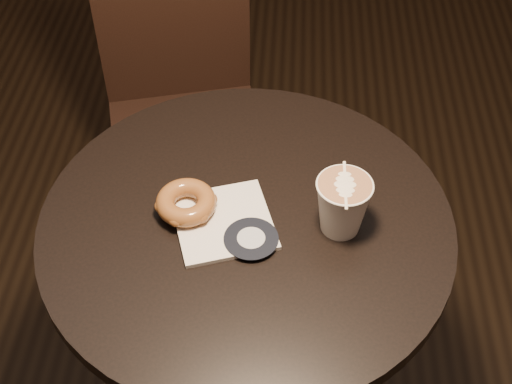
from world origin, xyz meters
TOP-DOWN VIEW (x-y plane):
  - cafe_table at (0.00, 0.00)m, footprint 0.70×0.70m
  - chair at (-0.21, 0.63)m, footprint 0.46×0.46m
  - pastry_bag at (-0.04, -0.01)m, footprint 0.20×0.20m
  - doughnut at (-0.10, 0.01)m, footprint 0.10×0.10m
  - latte_cup at (0.16, -0.01)m, footprint 0.09×0.09m

SIDE VIEW (x-z plane):
  - chair at x=-0.21m, z-range 0.06..1.01m
  - cafe_table at x=0.00m, z-range 0.18..0.93m
  - pastry_bag at x=-0.04m, z-range 0.75..0.76m
  - doughnut at x=-0.10m, z-range 0.76..0.79m
  - latte_cup at x=0.16m, z-range 0.75..0.85m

